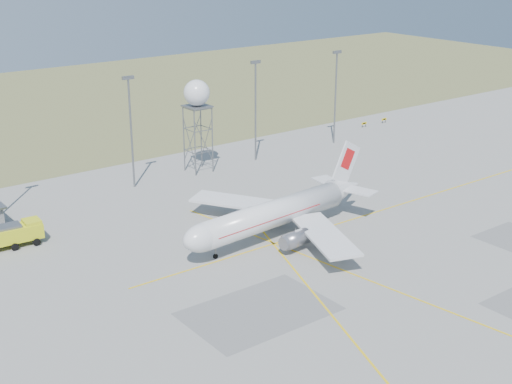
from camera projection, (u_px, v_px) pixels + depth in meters
ground at (463, 311)px, 87.36m from camera, size 400.00×400.00×0.00m
grass_strip at (38, 108)px, 192.59m from camera, size 400.00×120.00×0.03m
mast_b at (131, 123)px, 127.25m from camera, size 2.20×0.50×20.50m
mast_c at (256, 103)px, 143.18m from camera, size 2.20×0.50×20.50m
mast_d at (336, 90)px, 155.69m from camera, size 2.20×0.50×20.50m
taxi_sign_near at (364, 124)px, 172.81m from camera, size 1.60×0.17×1.20m
taxi_sign_far at (384, 119)px, 176.79m from camera, size 1.60×0.17×1.20m
airliner_main at (276, 214)px, 107.95m from camera, size 36.34×35.21×12.36m
radar_tower at (198, 121)px, 136.79m from camera, size 5.00×5.00×18.10m
fire_truck at (13, 236)px, 105.14m from camera, size 9.21×4.08×3.62m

